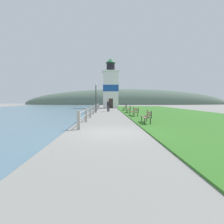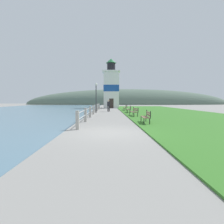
% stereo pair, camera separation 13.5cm
% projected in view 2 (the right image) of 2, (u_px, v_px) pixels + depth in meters
% --- Properties ---
extents(ground_plane, '(160.00, 160.00, 0.00)m').
position_uv_depth(ground_plane, '(109.00, 133.00, 8.96)').
color(ground_plane, gray).
extents(grass_verge, '(12.00, 45.15, 0.06)m').
position_uv_depth(grass_verge, '(165.00, 112.00, 24.15)').
color(grass_verge, '#387528').
rests_on(grass_verge, ground_plane).
extents(water_strip, '(24.00, 72.23, 0.01)m').
position_uv_depth(water_strip, '(2.00, 112.00, 23.63)').
color(water_strip, slate).
rests_on(water_strip, ground_plane).
extents(seawall_railing, '(0.18, 24.76, 1.08)m').
position_uv_depth(seawall_railing, '(94.00, 108.00, 22.13)').
color(seawall_railing, '#A8A399').
rests_on(seawall_railing, ground_plane).
extents(park_bench_near, '(0.61, 1.80, 0.94)m').
position_uv_depth(park_bench_near, '(146.00, 116.00, 12.41)').
color(park_bench_near, '#846B51').
rests_on(park_bench_near, ground_plane).
extents(park_bench_midway, '(0.66, 1.94, 0.94)m').
position_uv_depth(park_bench_midway, '(134.00, 111.00, 17.96)').
color(park_bench_midway, '#846B51').
rests_on(park_bench_midway, ground_plane).
extents(park_bench_far, '(0.65, 2.02, 0.94)m').
position_uv_depth(park_bench_far, '(129.00, 109.00, 22.90)').
color(park_bench_far, '#846B51').
rests_on(park_bench_far, ground_plane).
extents(park_bench_by_lighthouse, '(0.50, 1.78, 0.94)m').
position_uv_depth(park_bench_by_lighthouse, '(125.00, 107.00, 27.78)').
color(park_bench_by_lighthouse, '#846B51').
rests_on(park_bench_by_lighthouse, ground_plane).
extents(lighthouse, '(3.68, 3.68, 10.52)m').
position_uv_depth(lighthouse, '(111.00, 87.00, 37.56)').
color(lighthouse, white).
rests_on(lighthouse, ground_plane).
extents(person_strolling, '(0.43, 0.25, 1.70)m').
position_uv_depth(person_strolling, '(109.00, 105.00, 25.76)').
color(person_strolling, '#28282D').
rests_on(person_strolling, ground_plane).
extents(lamp_post, '(0.36, 0.36, 3.96)m').
position_uv_depth(lamp_post, '(96.00, 92.00, 23.25)').
color(lamp_post, '#333338').
rests_on(lamp_post, ground_plane).
extents(distant_hillside, '(80.00, 16.00, 12.00)m').
position_uv_depth(distant_hillside, '(128.00, 104.00, 69.09)').
color(distant_hillside, '#566B5B').
rests_on(distant_hillside, ground_plane).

